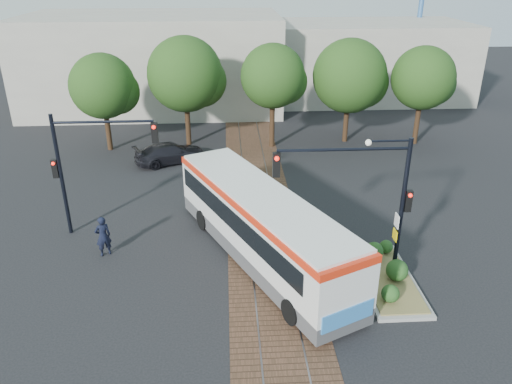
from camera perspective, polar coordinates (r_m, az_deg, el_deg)
ground at (r=21.74m, az=1.63°, el=-9.08°), size 120.00×120.00×0.00m
trackbed at (r=25.15m, az=0.84°, el=-3.98°), size 3.60×40.00×0.02m
tree_row at (r=35.26m, az=1.38°, el=12.94°), size 26.40×5.60×7.67m
warehouses at (r=47.46m, az=-2.06°, el=14.75°), size 40.00×13.00×8.00m
city_bus at (r=21.71m, az=0.60°, el=-3.56°), size 7.49×12.00×3.24m
traffic_island at (r=21.75m, az=14.77°, el=-8.96°), size 2.20×5.20×1.13m
signal_pole_main at (r=19.72m, az=13.24°, el=0.29°), size 5.49×0.46×6.00m
signal_pole_left at (r=24.39m, az=-19.14°, el=3.62°), size 4.99×0.34×6.00m
officer at (r=23.42m, az=-17.08°, el=-4.84°), size 0.84×0.74×1.93m
parked_car at (r=33.40m, az=-9.78°, el=4.42°), size 5.00×3.66×1.35m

